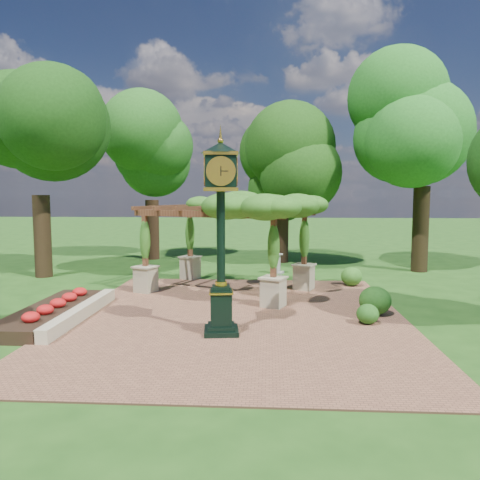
{
  "coord_description": "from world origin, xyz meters",
  "views": [
    {
      "loc": [
        0.95,
        -12.77,
        3.72
      ],
      "look_at": [
        0.0,
        2.5,
        2.2
      ],
      "focal_mm": 35.0,
      "sensor_mm": 36.0,
      "label": 1
    }
  ],
  "objects": [
    {
      "name": "shrub_back",
      "position": [
        4.27,
        5.97,
        0.42
      ],
      "size": [
        0.99,
        0.99,
        0.75
      ],
      "primitive_type": "ellipsoid",
      "rotation": [
        0.0,
        0.0,
        -0.2
      ],
      "color": "#2D631C",
      "rests_on": "brick_plaza"
    },
    {
      "name": "tree_west_far",
      "position": [
        -5.68,
        13.39,
        5.94
      ],
      "size": [
        4.2,
        4.2,
        8.68
      ],
      "color": "#321E13",
      "rests_on": "ground"
    },
    {
      "name": "shrub_mid",
      "position": [
        4.19,
        1.44,
        0.47
      ],
      "size": [
        1.03,
        1.03,
        0.87
      ],
      "primitive_type": "ellipsoid",
      "rotation": [
        0.0,
        0.0,
        -0.07
      ],
      "color": "#1E4B15",
      "rests_on": "brick_plaza"
    },
    {
      "name": "flower_bed",
      "position": [
        -5.5,
        0.5,
        0.18
      ],
      "size": [
        1.5,
        5.0,
        0.36
      ],
      "primitive_type": "cube",
      "color": "red",
      "rests_on": "ground"
    },
    {
      "name": "pergola",
      "position": [
        -0.68,
        4.72,
        3.09
      ],
      "size": [
        6.97,
        5.75,
        3.77
      ],
      "rotation": [
        0.0,
        0.0,
        -0.4
      ],
      "color": "tan",
      "rests_on": "brick_plaza"
    },
    {
      "name": "brick_plaza",
      "position": [
        0.0,
        1.0,
        0.02
      ],
      "size": [
        10.0,
        12.0,
        0.04
      ],
      "primitive_type": "cube",
      "color": "brown",
      "rests_on": "ground"
    },
    {
      "name": "tree_west_near",
      "position": [
        -9.14,
        7.4,
        6.49
      ],
      "size": [
        4.9,
        4.9,
        9.44
      ],
      "color": "#312013",
      "rests_on": "ground"
    },
    {
      "name": "ground",
      "position": [
        0.0,
        0.0,
        0.0
      ],
      "size": [
        120.0,
        120.0,
        0.0
      ],
      "primitive_type": "plane",
      "color": "#1E4714",
      "rests_on": "ground"
    },
    {
      "name": "border_wall",
      "position": [
        -4.6,
        0.5,
        0.2
      ],
      "size": [
        0.35,
        5.0,
        0.4
      ],
      "primitive_type": "cube",
      "color": "#C6B793",
      "rests_on": "ground"
    },
    {
      "name": "tree_east_far",
      "position": [
        8.16,
        9.93,
        7.2
      ],
      "size": [
        4.64,
        4.64,
        10.51
      ],
      "color": "black",
      "rests_on": "ground"
    },
    {
      "name": "sundial",
      "position": [
        1.37,
        8.9,
        0.41
      ],
      "size": [
        0.63,
        0.63,
        0.93
      ],
      "rotation": [
        0.0,
        0.0,
        -0.27
      ],
      "color": "gray",
      "rests_on": "ground"
    },
    {
      "name": "tree_north",
      "position": [
        1.68,
        12.54,
        5.04
      ],
      "size": [
        4.35,
        4.35,
        7.33
      ],
      "color": "black",
      "rests_on": "ground"
    },
    {
      "name": "shrub_front",
      "position": [
        3.76,
        0.39,
        0.32
      ],
      "size": [
        0.8,
        0.8,
        0.57
      ],
      "primitive_type": "ellipsoid",
      "rotation": [
        0.0,
        0.0,
        0.31
      ],
      "color": "#1F4E16",
      "rests_on": "brick_plaza"
    },
    {
      "name": "pedestal_clock",
      "position": [
        -0.29,
        -0.76,
        3.04
      ],
      "size": [
        1.11,
        1.11,
        5.09
      ],
      "rotation": [
        0.0,
        0.0,
        0.12
      ],
      "color": "black",
      "rests_on": "brick_plaza"
    }
  ]
}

